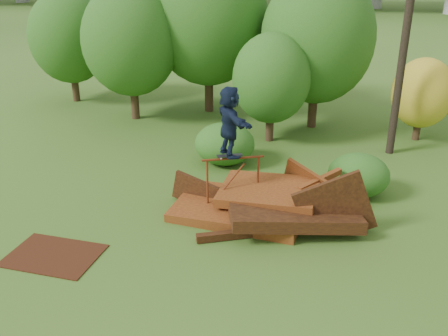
# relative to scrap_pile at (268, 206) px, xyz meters

# --- Properties ---
(ground) EXTENTS (240.00, 240.00, 0.00)m
(ground) POSITION_rel_scrap_pile_xyz_m (-0.37, -2.36, -0.39)
(ground) COLOR #2D5116
(ground) RESTS_ON ground
(scrap_pile) EXTENTS (5.90, 3.40, 2.28)m
(scrap_pile) POSITION_rel_scrap_pile_xyz_m (0.00, 0.00, 0.00)
(scrap_pile) COLOR #4B220D
(scrap_pile) RESTS_ON ground
(grind_rail) EXTENTS (1.66, 0.69, 1.66)m
(grind_rail) POSITION_rel_scrap_pile_xyz_m (-1.03, 0.28, 0.73)
(grind_rail) COLOR #65270F
(grind_rail) RESTS_ON ground
(skateboard) EXTENTS (0.73, 0.43, 0.07)m
(skateboard) POSITION_rel_scrap_pile_xyz_m (-1.12, 0.25, 1.33)
(skateboard) COLOR black
(skateboard) RESTS_ON grind_rail
(skater) EXTENTS (1.44, 1.81, 1.93)m
(skater) POSITION_rel_scrap_pile_xyz_m (-1.12, 0.25, 2.31)
(skater) COLOR #121C32
(skater) RESTS_ON skateboard
(flat_plate) EXTENTS (2.32, 1.76, 0.03)m
(flat_plate) POSITION_rel_scrap_pile_xyz_m (-4.96, -2.83, -0.38)
(flat_plate) COLOR #36180B
(flat_plate) RESTS_ON ground
(tree_0) EXTENTS (4.15, 4.15, 5.86)m
(tree_0) POSITION_rel_scrap_pile_xyz_m (-6.80, 8.29, 3.07)
(tree_0) COLOR black
(tree_0) RESTS_ON ground
(tree_1) EXTENTS (5.28, 5.28, 7.34)m
(tree_1) POSITION_rel_scrap_pile_xyz_m (-3.78, 10.05, 3.91)
(tree_1) COLOR black
(tree_1) RESTS_ON ground
(tree_2) EXTENTS (2.99, 2.99, 4.22)m
(tree_2) POSITION_rel_scrap_pile_xyz_m (-0.58, 6.44, 2.10)
(tree_2) COLOR black
(tree_2) RESTS_ON ground
(tree_3) EXTENTS (4.60, 4.60, 6.38)m
(tree_3) POSITION_rel_scrap_pile_xyz_m (1.04, 8.52, 3.34)
(tree_3) COLOR black
(tree_3) RESTS_ON ground
(tree_4) EXTENTS (2.36, 2.36, 3.26)m
(tree_4) POSITION_rel_scrap_pile_xyz_m (5.18, 7.60, 1.50)
(tree_4) COLOR black
(tree_4) RESTS_ON ground
(tree_6) EXTENTS (3.87, 3.87, 5.40)m
(tree_6) POSITION_rel_scrap_pile_xyz_m (-10.76, 10.57, 2.78)
(tree_6) COLOR black
(tree_6) RESTS_ON ground
(shrub_left) EXTENTS (2.11, 1.94, 1.46)m
(shrub_left) POSITION_rel_scrap_pile_xyz_m (-1.90, 3.77, 0.34)
(shrub_left) COLOR #194E14
(shrub_left) RESTS_ON ground
(shrub_right) EXTENTS (1.86, 1.71, 1.32)m
(shrub_right) POSITION_rel_scrap_pile_xyz_m (2.54, 2.00, 0.27)
(shrub_right) COLOR #194E14
(shrub_right) RESTS_ON ground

